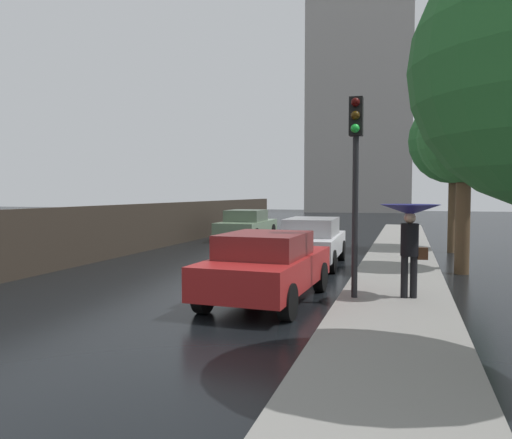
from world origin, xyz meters
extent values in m
cube|color=maroon|center=(2.58, 6.10, 0.64)|extent=(1.94, 4.17, 0.62)
cube|color=maroon|center=(2.58, 5.92, 1.19)|extent=(1.63, 1.99, 0.47)
cylinder|color=black|center=(1.83, 7.49, 0.33)|extent=(0.25, 0.67, 0.66)
cylinder|color=black|center=(3.45, 7.42, 0.33)|extent=(0.25, 0.67, 0.66)
cylinder|color=black|center=(1.71, 4.79, 0.33)|extent=(0.25, 0.67, 0.66)
cylinder|color=black|center=(3.34, 4.72, 0.33)|extent=(0.25, 0.67, 0.66)
cube|color=slate|center=(-2.00, 18.72, 0.61)|extent=(1.89, 4.51, 0.55)
cube|color=#4D5C49|center=(-2.00, 18.59, 1.15)|extent=(1.65, 1.98, 0.53)
cylinder|color=black|center=(-1.13, 17.25, 0.33)|extent=(0.23, 0.67, 0.66)
cylinder|color=black|center=(-2.83, 17.23, 0.33)|extent=(0.23, 0.67, 0.66)
cylinder|color=black|center=(-1.16, 20.21, 0.33)|extent=(0.23, 0.67, 0.66)
cylinder|color=black|center=(-2.86, 20.19, 0.33)|extent=(0.23, 0.67, 0.66)
cube|color=silver|center=(2.53, 11.35, 0.63)|extent=(1.76, 4.21, 0.60)
cube|color=gray|center=(2.54, 11.26, 1.19)|extent=(1.50, 2.26, 0.53)
cylinder|color=black|center=(1.74, 12.70, 0.33)|extent=(0.24, 0.66, 0.65)
cylinder|color=black|center=(3.25, 12.75, 0.33)|extent=(0.24, 0.66, 0.65)
cylinder|color=black|center=(1.82, 9.96, 0.33)|extent=(0.24, 0.66, 0.65)
cylinder|color=black|center=(3.33, 10.00, 0.33)|extent=(0.24, 0.66, 0.65)
cylinder|color=black|center=(5.27, 6.60, 0.56)|extent=(0.14, 0.14, 0.84)
cylinder|color=black|center=(5.45, 6.64, 0.56)|extent=(0.14, 0.14, 0.84)
cylinder|color=black|center=(5.36, 6.62, 1.30)|extent=(0.35, 0.35, 0.65)
sphere|color=tan|center=(5.36, 6.62, 1.74)|extent=(0.23, 0.23, 0.23)
cube|color=#3F2314|center=(5.61, 6.67, 1.03)|extent=(0.22, 0.14, 0.24)
cylinder|color=#4C4C51|center=(5.36, 6.62, 1.62)|extent=(0.02, 0.02, 0.76)
cone|color=navy|center=(5.36, 6.62, 1.90)|extent=(1.16, 1.16, 0.21)
cylinder|color=black|center=(4.32, 6.34, 1.74)|extent=(0.12, 0.12, 3.21)
cube|color=black|center=(4.32, 6.34, 3.72)|extent=(0.26, 0.26, 0.75)
sphere|color=#360503|center=(4.32, 6.17, 3.97)|extent=(0.17, 0.17, 0.17)
sphere|color=#392405|center=(4.32, 6.17, 3.72)|extent=(0.17, 0.17, 0.17)
sphere|color=green|center=(4.32, 6.17, 3.47)|extent=(0.17, 0.17, 0.17)
cylinder|color=#4C3823|center=(6.76, 10.94, 1.43)|extent=(0.39, 0.39, 2.86)
sphere|color=#28662D|center=(6.76, 10.94, 3.73)|extent=(2.49, 2.49, 2.49)
cylinder|color=#4C3823|center=(6.88, 15.98, 1.53)|extent=(0.25, 0.25, 3.05)
sphere|color=#28662D|center=(6.88, 15.98, 4.16)|extent=(3.17, 3.17, 3.17)
cube|color=#9E9993|center=(-0.43, 54.90, 17.42)|extent=(12.45, 8.23, 34.84)
camera|label=1|loc=(5.29, -3.52, 2.23)|focal=34.47mm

